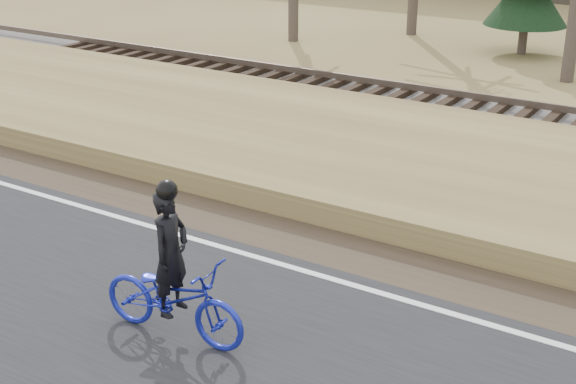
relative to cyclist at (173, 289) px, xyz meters
The scene contains 3 objects.
ground 4.74m from the cyclist, 27.14° to the left, with size 120.00×120.00×0.00m, color #988A4D.
edge_line 4.82m from the cyclist, 29.27° to the left, with size 120.00×0.12×0.01m, color silver.
cyclist is the anchor object (origin of this frame).
Camera 1 is at (1.64, -8.69, 5.46)m, focal length 50.00 mm.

